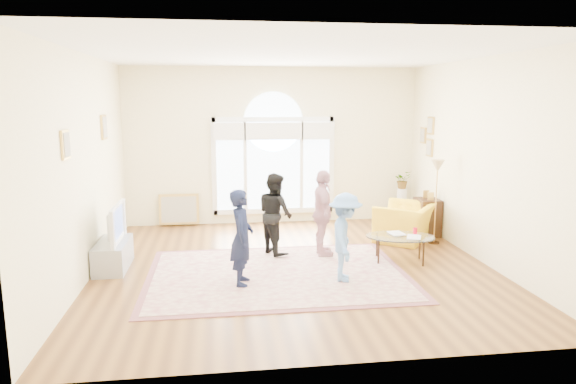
{
  "coord_description": "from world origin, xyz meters",
  "views": [
    {
      "loc": [
        -1.1,
        -7.52,
        2.55
      ],
      "look_at": [
        -0.05,
        0.3,
        1.12
      ],
      "focal_mm": 32.0,
      "sensor_mm": 36.0,
      "label": 1
    }
  ],
  "objects": [
    {
      "name": "child_blue",
      "position": [
        0.62,
        -0.72,
        0.65
      ],
      "size": [
        0.64,
        0.89,
        1.25
      ],
      "primitive_type": "imported",
      "rotation": [
        0.0,
        0.0,
        1.34
      ],
      "color": "#6393DA",
      "rests_on": "area_rug"
    },
    {
      "name": "rug_border",
      "position": [
        -0.3,
        -0.34,
        0.01
      ],
      "size": [
        3.8,
        2.8,
        0.01
      ],
      "primitive_type": "cube",
      "color": "brown",
      "rests_on": "ground"
    },
    {
      "name": "child_navy",
      "position": [
        -0.83,
        -0.68,
        0.69
      ],
      "size": [
        0.38,
        0.52,
        1.33
      ],
      "primitive_type": "imported",
      "rotation": [
        0.0,
        0.0,
        1.45
      ],
      "color": "#111733",
      "rests_on": "area_rug"
    },
    {
      "name": "side_cabinet",
      "position": [
        2.78,
        1.54,
        0.35
      ],
      "size": [
        0.4,
        0.5,
        0.7
      ],
      "primitive_type": "cube",
      "color": "black",
      "rests_on": "ground"
    },
    {
      "name": "television",
      "position": [
        -2.74,
        0.3,
        0.71
      ],
      "size": [
        0.17,
        0.99,
        0.57
      ],
      "color": "black",
      "rests_on": "tv_console"
    },
    {
      "name": "child_black",
      "position": [
        -0.21,
        0.71,
        0.69
      ],
      "size": [
        0.74,
        0.81,
        1.35
      ],
      "primitive_type": "imported",
      "rotation": [
        0.0,
        0.0,
        2.0
      ],
      "color": "black",
      "rests_on": "area_rug"
    },
    {
      "name": "ground",
      "position": [
        0.0,
        0.0,
        0.0
      ],
      "size": [
        6.0,
        6.0,
        0.0
      ],
      "primitive_type": "plane",
      "color": "#533218",
      "rests_on": "ground"
    },
    {
      "name": "child_pink",
      "position": [
        0.54,
        0.5,
        0.73
      ],
      "size": [
        0.37,
        0.84,
        1.41
      ],
      "primitive_type": "imported",
      "rotation": [
        0.0,
        0.0,
        1.54
      ],
      "color": "#CE959E",
      "rests_on": "area_rug"
    },
    {
      "name": "potted_plant",
      "position": [
        2.7,
        2.71,
        0.89
      ],
      "size": [
        0.42,
        0.39,
        0.37
      ],
      "primitive_type": "imported",
      "rotation": [
        0.0,
        0.0,
        0.36
      ],
      "color": "#33722D",
      "rests_on": "plant_pedestal"
    },
    {
      "name": "coffee_table",
      "position": [
        1.7,
        0.04,
        0.4
      ],
      "size": [
        1.21,
        0.92,
        0.54
      ],
      "rotation": [
        0.0,
        0.0,
        -0.24
      ],
      "color": "silver",
      "rests_on": "ground"
    },
    {
      "name": "armchair",
      "position": [
        2.22,
        1.22,
        0.34
      ],
      "size": [
        1.36,
        1.38,
        0.68
      ],
      "primitive_type": "imported",
      "rotation": [
        0.0,
        0.0,
        4.06
      ],
      "color": "yellow",
      "rests_on": "ground"
    },
    {
      "name": "room_shell",
      "position": [
        0.01,
        2.83,
        1.57
      ],
      "size": [
        6.0,
        6.0,
        6.0
      ],
      "color": "#FCF2C2",
      "rests_on": "ground"
    },
    {
      "name": "plant_pedestal",
      "position": [
        2.7,
        2.71,
        0.35
      ],
      "size": [
        0.2,
        0.2,
        0.7
      ],
      "primitive_type": "cylinder",
      "color": "white",
      "rests_on": "ground"
    },
    {
      "name": "area_rug",
      "position": [
        -0.3,
        -0.34,
        0.01
      ],
      "size": [
        3.6,
        2.6,
        0.02
      ],
      "primitive_type": "cube",
      "color": "#C6B398",
      "rests_on": "ground"
    },
    {
      "name": "floor_lamp",
      "position": [
        2.69,
        0.99,
        1.28
      ],
      "size": [
        0.25,
        0.25,
        1.51
      ],
      "color": "black",
      "rests_on": "ground"
    },
    {
      "name": "leaning_picture",
      "position": [
        -1.95,
        2.9,
        0.0
      ],
      "size": [
        0.8,
        0.14,
        0.62
      ],
      "primitive_type": "cube",
      "rotation": [
        -0.14,
        0.0,
        0.0
      ],
      "color": "tan",
      "rests_on": "ground"
    },
    {
      "name": "tv_console",
      "position": [
        -2.75,
        0.3,
        0.21
      ],
      "size": [
        0.45,
        1.0,
        0.42
      ],
      "primitive_type": "cube",
      "color": "#909298",
      "rests_on": "ground"
    }
  ]
}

